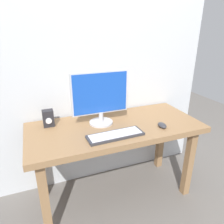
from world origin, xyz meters
The scene contains 7 objects.
ground_plane centered at (0.00, 0.00, 0.00)m, with size 6.00×6.00×0.00m, color slate.
wall_back centered at (0.00, 0.35, 1.50)m, with size 2.08×0.04×3.00m, color silver.
desk centered at (0.00, 0.00, 0.62)m, with size 1.41×0.63×0.71m.
monitor centered at (-0.10, 0.08, 0.94)m, with size 0.47×0.19×0.43m.
keyboard_primary centered at (-0.07, -0.18, 0.73)m, with size 0.43×0.15×0.02m.
mouse centered at (0.34, -0.17, 0.73)m, with size 0.06×0.10×0.03m, color #333338.
audio_controller centered at (-0.51, 0.18, 0.78)m, with size 0.09×0.08×0.14m.
Camera 1 is at (-0.58, -1.44, 1.46)m, focal length 33.54 mm.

